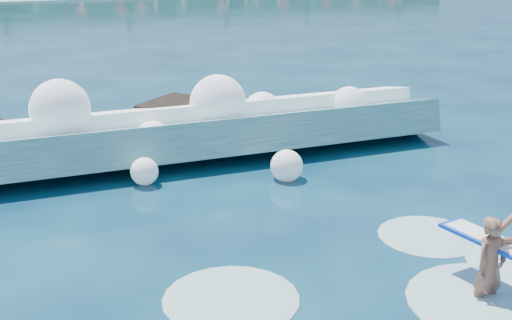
# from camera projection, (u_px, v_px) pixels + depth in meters

# --- Properties ---
(ground) EXTENTS (200.00, 200.00, 0.00)m
(ground) POSITION_uv_depth(u_px,v_px,m) (219.00, 269.00, 11.13)
(ground) COLOR #07213E
(ground) RESTS_ON ground
(wet_band) EXTENTS (140.00, 5.00, 0.08)m
(wet_band) POSITION_uv_depth(u_px,v_px,m) (23.00, 0.00, 70.21)
(wet_band) COLOR silver
(wet_band) RESTS_ON ground
(breaking_wave) EXTENTS (18.74, 2.89, 1.62)m
(breaking_wave) POSITION_uv_depth(u_px,v_px,m) (99.00, 144.00, 16.33)
(breaking_wave) COLOR teal
(breaking_wave) RESTS_ON ground
(rock_cluster) EXTENTS (8.34, 3.30, 1.37)m
(rock_cluster) POSITION_uv_depth(u_px,v_px,m) (69.00, 141.00, 17.03)
(rock_cluster) COLOR black
(rock_cluster) RESTS_ON ground
(surfer_with_board) EXTENTS (1.05, 2.86, 1.65)m
(surfer_with_board) POSITION_uv_depth(u_px,v_px,m) (493.00, 262.00, 10.05)
(surfer_with_board) COLOR brown
(surfer_with_board) RESTS_ON ground
(wave_spray) EXTENTS (15.51, 4.26, 2.31)m
(wave_spray) POSITION_uv_depth(u_px,v_px,m) (85.00, 124.00, 16.09)
(wave_spray) COLOR white
(wave_spray) RESTS_ON ground
(surf_foam) EXTENTS (8.67, 5.48, 0.14)m
(surf_foam) POSITION_uv_depth(u_px,v_px,m) (451.00, 289.00, 10.47)
(surf_foam) COLOR silver
(surf_foam) RESTS_ON ground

